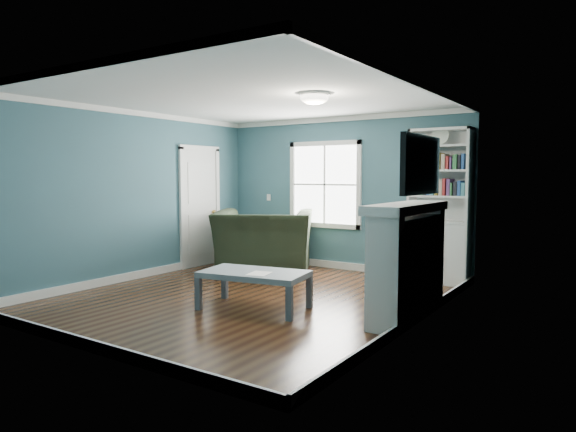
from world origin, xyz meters
The scene contains 13 objects.
floor centered at (0.00, 0.00, 0.00)m, with size 5.00×5.00×0.00m, color black.
room_walls centered at (0.00, 0.00, 1.58)m, with size 5.00×5.00×5.00m.
trim centered at (0.00, 0.00, 1.24)m, with size 4.50×5.00×2.60m.
window centered at (-0.30, 2.49, 1.45)m, with size 1.40×0.06×1.50m.
bookshelf centered at (1.77, 2.30, 0.92)m, with size 0.90×0.35×2.31m.
fireplace centered at (2.08, 0.20, 0.64)m, with size 0.44×1.58×1.30m.
tv centered at (2.20, 0.20, 1.72)m, with size 0.06×1.10×0.65m, color black.
door centered at (-2.22, 1.40, 1.07)m, with size 0.12×0.98×2.17m.
ceiling_fixture centered at (0.90, 0.10, 2.55)m, with size 0.38×0.38×0.15m.
light_switch centered at (-1.50, 2.48, 1.20)m, with size 0.08×0.01×0.12m, color white.
recliner centered at (-0.96, 1.60, 0.68)m, with size 1.57×1.02×1.37m, color black.
coffee_table centered at (0.39, -0.44, 0.40)m, with size 1.36×0.90×0.46m.
paper_sheet centered at (0.53, -0.53, 0.46)m, with size 0.23×0.30×0.00m, color white.
Camera 1 is at (4.10, -5.30, 1.61)m, focal length 32.00 mm.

